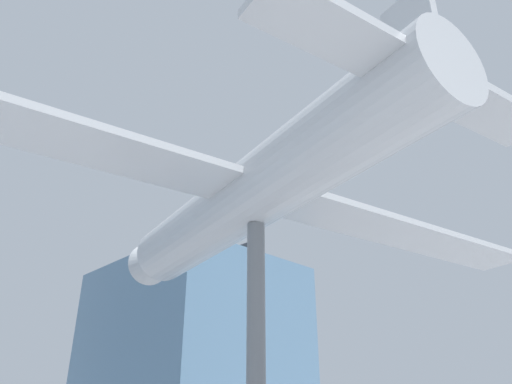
# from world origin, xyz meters

# --- Properties ---
(glass_pavilion_right) EXTENTS (8.77, 10.41, 10.77)m
(glass_pavilion_right) POSITION_xyz_m (9.12, 14.37, 5.10)
(glass_pavilion_right) COLOR slate
(glass_pavilion_right) RESTS_ON ground_plane
(support_pylon_central) EXTENTS (0.42, 0.42, 6.33)m
(support_pylon_central) POSITION_xyz_m (0.00, 0.00, 3.16)
(support_pylon_central) COLOR slate
(support_pylon_central) RESTS_ON ground_plane
(suspended_airplane) EXTENTS (20.82, 13.54, 2.82)m
(suspended_airplane) POSITION_xyz_m (0.04, 0.21, 7.22)
(suspended_airplane) COLOR #B2B7BC
(suspended_airplane) RESTS_ON support_pylon_central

